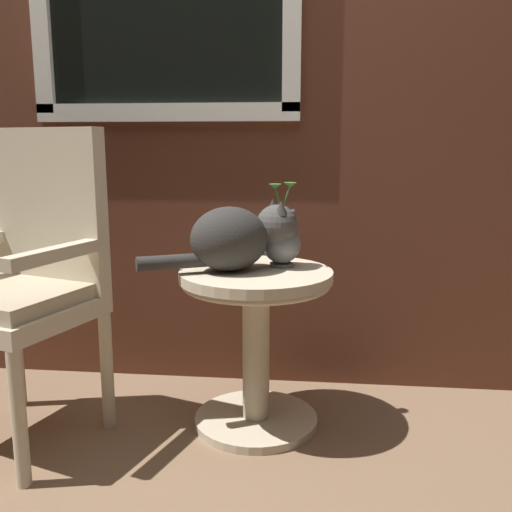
# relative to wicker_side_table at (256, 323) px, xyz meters

# --- Properties ---
(ground_plane) EXTENTS (6.00, 6.00, 0.00)m
(ground_plane) POSITION_rel_wicker_side_table_xyz_m (-0.07, -0.29, -0.38)
(ground_plane) COLOR #7F6047
(back_wall) EXTENTS (4.00, 0.07, 2.60)m
(back_wall) POSITION_rel_wicker_side_table_xyz_m (-0.08, 0.41, 0.93)
(back_wall) COLOR #562D1E
(back_wall) RESTS_ON ground_plane
(wicker_side_table) EXTENTS (0.53, 0.53, 0.57)m
(wicker_side_table) POSITION_rel_wicker_side_table_xyz_m (0.00, 0.00, 0.00)
(wicker_side_table) COLOR beige
(wicker_side_table) RESTS_ON ground_plane
(wicker_chair) EXTENTS (0.58, 0.56, 1.04)m
(wicker_chair) POSITION_rel_wicker_side_table_xyz_m (-0.76, -0.13, 0.19)
(wicker_chair) COLOR beige
(wicker_chair) RESTS_ON ground_plane
(cat) EXTENTS (0.52, 0.31, 0.24)m
(cat) POSITION_rel_wicker_side_table_xyz_m (-0.06, -0.00, 0.30)
(cat) COLOR #33302D
(cat) RESTS_ON wicker_side_table
(pewter_vase_with_ivy) EXTENTS (0.14, 0.14, 0.30)m
(pewter_vase_with_ivy) POSITION_rel_wicker_side_table_xyz_m (0.08, 0.08, 0.29)
(pewter_vase_with_ivy) COLOR slate
(pewter_vase_with_ivy) RESTS_ON wicker_side_table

